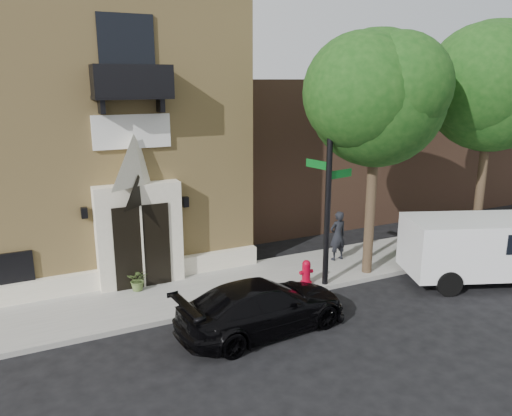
% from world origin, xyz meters
% --- Properties ---
extents(ground, '(120.00, 120.00, 0.00)m').
position_xyz_m(ground, '(0.00, 0.00, 0.00)').
color(ground, black).
rests_on(ground, ground).
extents(sidewalk, '(42.00, 3.00, 0.15)m').
position_xyz_m(sidewalk, '(1.00, 1.50, 0.07)').
color(sidewalk, gray).
rests_on(sidewalk, ground).
extents(church, '(12.20, 11.01, 9.30)m').
position_xyz_m(church, '(-2.99, 7.95, 4.63)').
color(church, tan).
rests_on(church, ground).
extents(neighbour_building, '(18.00, 8.00, 6.40)m').
position_xyz_m(neighbour_building, '(12.00, 9.00, 3.20)').
color(neighbour_building, brown).
rests_on(neighbour_building, ground).
extents(street_tree_left, '(4.97, 4.38, 7.77)m').
position_xyz_m(street_tree_left, '(6.03, 0.35, 5.87)').
color(street_tree_left, '#38281C').
rests_on(street_tree_left, sidewalk).
extents(street_tree_mid, '(5.21, 4.64, 8.25)m').
position_xyz_m(street_tree_mid, '(11.03, 0.35, 6.20)').
color(street_tree_mid, '#38281C').
rests_on(street_tree_mid, sidewalk).
extents(black_sedan, '(4.82, 2.35, 1.35)m').
position_xyz_m(black_sedan, '(1.19, -1.39, 0.68)').
color(black_sedan, black).
rests_on(black_sedan, ground).
extents(cargo_van, '(5.57, 3.81, 2.12)m').
position_xyz_m(cargo_van, '(9.33, -1.67, 1.19)').
color(cargo_van, white).
rests_on(cargo_van, ground).
extents(street_sign, '(1.18, 1.05, 6.69)m').
position_xyz_m(street_sign, '(4.19, 0.22, 3.52)').
color(street_sign, black).
rests_on(street_sign, sidewalk).
extents(fire_hydrant, '(0.45, 0.36, 0.79)m').
position_xyz_m(fire_hydrant, '(3.62, 0.43, 0.54)').
color(fire_hydrant, maroon).
rests_on(fire_hydrant, sidewalk).
extents(dumpster, '(1.96, 1.52, 1.13)m').
position_xyz_m(dumpster, '(8.97, 0.57, 0.72)').
color(dumpster, '#0E3617').
rests_on(dumpster, sidewalk).
extents(planter, '(0.76, 0.71, 0.69)m').
position_xyz_m(planter, '(-1.23, 2.25, 0.50)').
color(planter, '#566F36').
rests_on(planter, sidewalk).
extents(pedestrian_near, '(0.67, 0.45, 1.78)m').
position_xyz_m(pedestrian_near, '(5.77, 1.85, 1.04)').
color(pedestrian_near, black).
rests_on(pedestrian_near, sidewalk).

